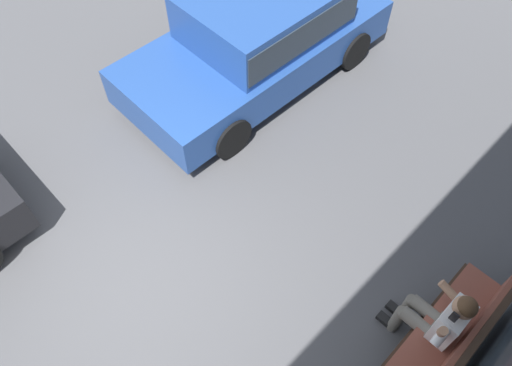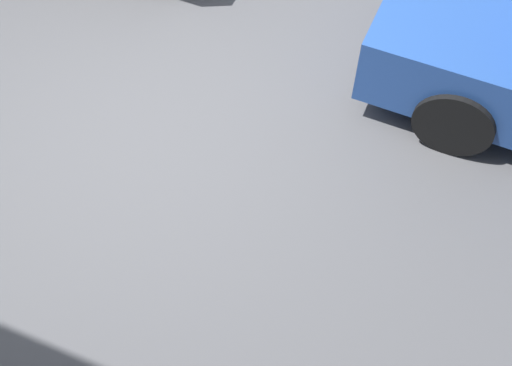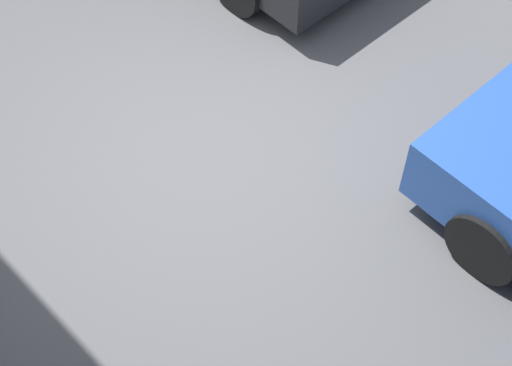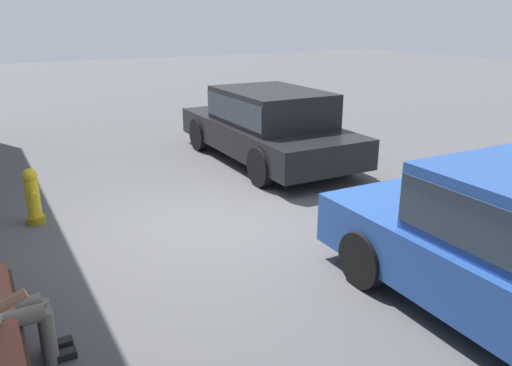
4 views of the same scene
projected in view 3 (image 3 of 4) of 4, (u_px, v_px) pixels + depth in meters
The scene contains 1 object.
ground_plane at pixel (201, 155), 6.78m from camera, with size 60.00×60.00×0.00m, color #4C4C4F.
Camera 3 is at (-3.33, 2.60, 5.33)m, focal length 55.00 mm.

